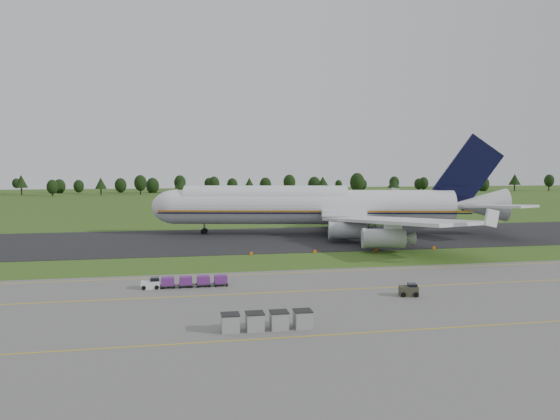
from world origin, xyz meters
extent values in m
plane|color=#325218|center=(0.00, 0.00, 0.00)|extent=(600.00, 600.00, 0.00)
cube|color=#60605C|center=(0.00, -34.00, 0.03)|extent=(300.00, 52.00, 0.06)
cube|color=black|center=(0.00, 28.00, 0.04)|extent=(300.00, 40.00, 0.08)
cube|color=gold|center=(0.00, -22.00, 0.07)|extent=(300.00, 0.25, 0.01)
cube|color=gold|center=(0.00, -40.00, 0.07)|extent=(300.00, 0.20, 0.01)
cube|color=gold|center=(0.00, -10.00, 0.07)|extent=(120.00, 0.20, 0.01)
cylinder|color=black|center=(-93.74, 226.48, 1.98)|extent=(0.70, 0.70, 3.97)
cone|color=#1B3111|center=(-93.74, 226.48, 7.50)|extent=(6.71, 6.71, 7.06)
cylinder|color=black|center=(-75.06, 212.76, 1.60)|extent=(0.70, 0.70, 3.20)
sphere|color=#1B3111|center=(-75.06, 212.76, 4.89)|extent=(5.80, 5.80, 5.80)
cylinder|color=black|center=(-51.51, 218.41, 1.72)|extent=(0.70, 0.70, 3.44)
cone|color=#1B3111|center=(-51.51, 218.41, 6.49)|extent=(6.17, 6.17, 6.11)
cylinder|color=black|center=(-30.92, 221.03, 2.08)|extent=(0.70, 0.70, 4.16)
sphere|color=#1B3111|center=(-30.92, 221.03, 6.35)|extent=(6.83, 6.83, 6.83)
cylinder|color=black|center=(-8.85, 222.65, 1.57)|extent=(0.70, 0.70, 3.15)
cone|color=#1B3111|center=(-8.85, 222.65, 5.94)|extent=(7.58, 7.58, 5.60)
cylinder|color=black|center=(9.49, 221.23, 1.89)|extent=(0.70, 0.70, 3.79)
sphere|color=#1B3111|center=(9.49, 221.23, 5.79)|extent=(6.25, 6.25, 6.25)
cylinder|color=black|center=(30.14, 224.49, 1.63)|extent=(0.70, 0.70, 3.25)
cone|color=#1B3111|center=(30.14, 224.49, 6.15)|extent=(6.02, 6.02, 5.79)
cylinder|color=black|center=(53.71, 223.97, 2.00)|extent=(0.70, 0.70, 4.00)
sphere|color=#1B3111|center=(53.71, 223.97, 6.11)|extent=(7.10, 7.10, 7.10)
cylinder|color=black|center=(74.49, 225.97, 1.70)|extent=(0.70, 0.70, 3.39)
cone|color=#1B3111|center=(74.49, 225.97, 6.41)|extent=(7.48, 7.48, 6.03)
cylinder|color=black|center=(92.28, 215.12, 2.03)|extent=(0.70, 0.70, 4.06)
sphere|color=#1B3111|center=(92.28, 215.12, 6.20)|extent=(8.50, 8.50, 8.50)
cylinder|color=black|center=(114.39, 213.92, 1.45)|extent=(0.70, 0.70, 2.90)
cone|color=#1B3111|center=(114.39, 213.92, 5.47)|extent=(7.40, 7.40, 5.15)
cylinder|color=black|center=(136.07, 219.83, 1.71)|extent=(0.70, 0.70, 3.42)
sphere|color=#1B3111|center=(136.07, 219.83, 5.23)|extent=(5.80, 5.80, 5.80)
cylinder|color=black|center=(155.42, 224.15, 1.80)|extent=(0.70, 0.70, 3.60)
cone|color=#1B3111|center=(155.42, 224.15, 6.81)|extent=(6.27, 6.27, 6.41)
cylinder|color=black|center=(177.91, 223.49, 1.44)|extent=(0.70, 0.70, 2.88)
sphere|color=#1B3111|center=(177.91, 223.49, 4.40)|extent=(7.54, 7.54, 7.54)
cylinder|color=black|center=(197.17, 219.55, 1.94)|extent=(0.70, 0.70, 3.88)
cone|color=#1B3111|center=(197.17, 219.55, 7.33)|extent=(7.25, 7.25, 6.89)
cylinder|color=black|center=(219.66, 217.18, 2.11)|extent=(0.70, 0.70, 4.22)
sphere|color=#1B3111|center=(219.66, 217.18, 6.44)|extent=(6.03, 6.03, 6.03)
cylinder|color=silver|center=(19.76, 33.77, 6.43)|extent=(64.58, 21.04, 7.98)
cylinder|color=silver|center=(8.90, 36.05, 8.32)|extent=(38.17, 13.85, 6.23)
sphere|color=silver|center=(-11.71, 40.38, 6.43)|extent=(7.98, 7.98, 7.98)
cone|color=silver|center=(57.19, 25.90, 6.99)|extent=(13.50, 9.93, 7.58)
cube|color=#C0741C|center=(18.93, 29.84, 5.77)|extent=(69.46, 14.66, 0.39)
cube|color=silver|center=(30.00, 9.98, 5.43)|extent=(19.96, 39.27, 0.61)
cube|color=silver|center=(38.71, 51.43, 5.43)|extent=(31.89, 36.57, 0.61)
cylinder|color=#A2A5AA|center=(23.33, 18.74, 2.66)|extent=(8.33, 5.07, 3.55)
cylinder|color=#A2A5AA|center=(26.06, 5.71, 2.66)|extent=(8.33, 5.07, 3.55)
cylinder|color=#A2A5AA|center=(29.08, 46.09, 2.66)|extent=(8.33, 5.07, 3.55)
cylinder|color=#A2A5AA|center=(36.82, 56.92, 2.66)|extent=(8.33, 5.07, 3.55)
cube|color=black|center=(54.50, 26.47, 14.45)|extent=(15.95, 3.92, 17.80)
cube|color=silver|center=(57.11, 17.42, 7.32)|extent=(10.69, 15.63, 0.50)
cube|color=silver|center=(60.53, 33.70, 7.32)|extent=(14.39, 14.62, 0.50)
cylinder|color=slate|center=(-5.20, 39.01, 1.22)|extent=(0.40, 0.40, 2.44)
cylinder|color=black|center=(-5.20, 39.01, 0.72)|extent=(1.62, 1.27, 1.44)
cylinder|color=slate|center=(25.24, 27.52, 1.22)|extent=(0.40, 0.40, 2.44)
cylinder|color=black|center=(25.24, 27.52, 0.72)|extent=(1.62, 1.27, 1.44)
cylinder|color=slate|center=(27.29, 37.28, 1.22)|extent=(0.40, 0.40, 2.44)
cylinder|color=black|center=(27.29, 37.28, 0.72)|extent=(1.62, 1.27, 1.44)
cube|color=silver|center=(-14.99, -16.83, 0.57)|extent=(2.41, 1.30, 1.02)
cylinder|color=black|center=(-15.83, -17.48, 0.34)|extent=(0.56, 0.20, 0.56)
cube|color=black|center=(-12.77, -16.83, 0.38)|extent=(1.85, 1.39, 0.11)
cube|color=#562069|center=(-12.77, -16.83, 0.94)|extent=(1.67, 1.30, 1.02)
cylinder|color=black|center=(-13.51, -17.48, 0.22)|extent=(0.31, 0.14, 0.31)
cube|color=black|center=(-10.46, -16.83, 0.38)|extent=(1.85, 1.39, 0.11)
cube|color=#562069|center=(-10.46, -16.83, 0.94)|extent=(1.67, 1.30, 1.02)
cylinder|color=black|center=(-11.20, -17.48, 0.22)|extent=(0.31, 0.14, 0.31)
cube|color=black|center=(-8.15, -16.83, 0.38)|extent=(1.85, 1.39, 0.11)
cube|color=#562069|center=(-8.15, -16.83, 0.94)|extent=(1.67, 1.30, 1.02)
cylinder|color=black|center=(-8.89, -17.48, 0.22)|extent=(0.31, 0.14, 0.31)
cube|color=black|center=(-5.83, -16.83, 0.38)|extent=(1.85, 1.39, 0.11)
cube|color=#562069|center=(-5.83, -16.83, 0.94)|extent=(1.67, 1.30, 1.02)
cylinder|color=black|center=(-6.57, -17.48, 0.22)|extent=(0.31, 0.14, 0.31)
cylinder|color=black|center=(-14.99, -16.83, 0.34)|extent=(0.56, 0.20, 0.56)
cube|color=#353726|center=(16.45, -26.89, 0.67)|extent=(2.44, 1.74, 1.22)
cylinder|color=black|center=(15.67, -27.56, 0.37)|extent=(0.62, 0.22, 0.62)
cylinder|color=black|center=(17.22, -26.23, 0.37)|extent=(0.62, 0.22, 0.62)
cube|color=gray|center=(-6.55, -37.24, 0.90)|extent=(1.68, 1.68, 1.68)
cube|color=black|center=(-6.55, -37.24, 1.78)|extent=(1.79, 1.79, 0.08)
cube|color=gray|center=(-4.15, -37.24, 0.90)|extent=(1.68, 1.68, 1.68)
cube|color=black|center=(-4.15, -37.24, 1.78)|extent=(1.79, 1.79, 0.08)
cube|color=gray|center=(-1.75, -37.24, 0.90)|extent=(1.68, 1.68, 1.68)
cube|color=black|center=(-1.75, -37.24, 1.78)|extent=(1.79, 1.79, 0.08)
cube|color=gray|center=(0.65, -37.24, 0.90)|extent=(1.68, 1.68, 1.68)
cube|color=black|center=(0.65, -37.24, 1.78)|extent=(1.79, 1.79, 0.08)
cube|color=#FF6408|center=(1.61, 7.50, 0.30)|extent=(0.50, 0.12, 0.60)
cube|color=black|center=(1.61, 7.50, 0.02)|extent=(0.30, 0.30, 0.04)
cube|color=#FF6408|center=(13.41, 7.50, 0.30)|extent=(0.50, 0.12, 0.60)
cube|color=black|center=(13.41, 7.50, 0.02)|extent=(0.30, 0.30, 0.04)
cube|color=#FF6408|center=(25.21, 7.50, 0.30)|extent=(0.50, 0.12, 0.60)
cube|color=black|center=(25.21, 7.50, 0.02)|extent=(0.30, 0.30, 0.04)
cube|color=#FF6408|center=(37.00, 7.50, 0.30)|extent=(0.50, 0.12, 0.60)
cube|color=black|center=(37.00, 7.50, 0.02)|extent=(0.30, 0.30, 0.04)
camera|label=1|loc=(-11.49, -88.84, 16.14)|focal=35.00mm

